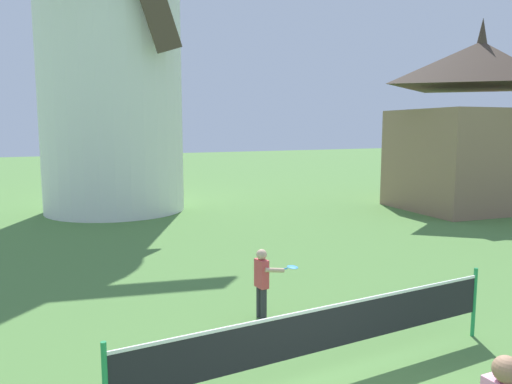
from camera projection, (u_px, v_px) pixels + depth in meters
name	position (u px, v px, depth m)	size (l,w,h in m)	color
windmill	(109.00, 26.00, 18.50)	(8.56, 6.16, 14.34)	white
tennis_net	(328.00, 328.00, 6.24)	(5.67, 0.06, 1.10)	#238E4C
player_far	(263.00, 279.00, 8.27)	(0.72, 0.47, 1.22)	#333338
chapel	(477.00, 128.00, 19.59)	(6.85, 5.41, 7.60)	#937056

